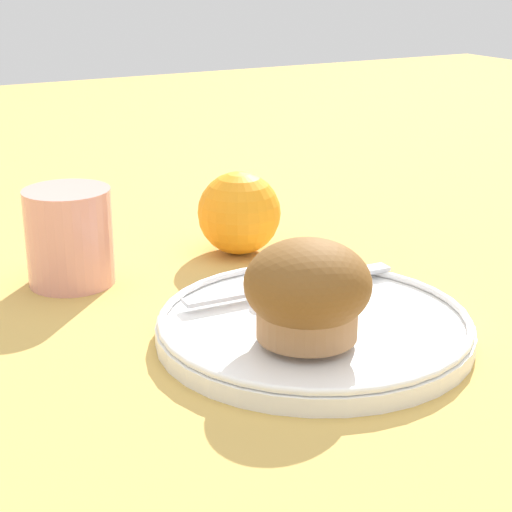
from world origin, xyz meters
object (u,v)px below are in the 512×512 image
Objects in this scene: orange_fruit at (239,213)px; juice_glass at (70,237)px; butter_knife at (294,283)px; muffin at (308,292)px.

juice_glass is at bearing -179.88° from orange_fruit.
butter_knife is 2.33× the size of orange_fruit.
butter_knife is 0.15m from orange_fruit.
muffin is 0.48× the size of butter_knife.
orange_fruit reaches higher than butter_knife.
muffin reaches higher than butter_knife.
butter_knife is at bearing -99.78° from orange_fruit.
butter_knife is 0.21m from juice_glass.
orange_fruit is at bearing 82.64° from butter_knife.
juice_glass is (-0.15, 0.15, 0.02)m from butter_knife.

